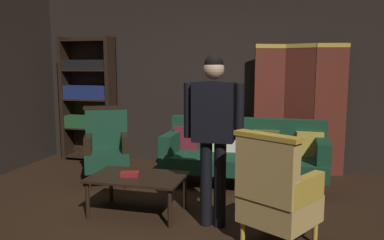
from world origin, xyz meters
The scene contains 10 objects.
ground_plane centered at (0.00, 0.00, 0.00)m, with size 10.00×10.00×0.00m, color black.
back_wall centered at (0.00, 2.45, 1.40)m, with size 7.20×0.10×2.80m, color black.
folding_screen centered at (1.24, 2.22, 0.99)m, with size 1.31×0.22×1.90m.
bookshelf centered at (-2.15, 2.19, 1.06)m, with size 0.90×0.32×2.05m.
velvet_couch centered at (0.55, 1.46, 0.46)m, with size 2.12×0.78×0.88m.
coffee_table centered at (-0.43, 0.14, 0.37)m, with size 1.00×0.64×0.42m.
armchair_gilt_accent centered at (1.04, -0.28, 0.49)m, with size 0.79×0.79×1.04m.
armchair_wing_left centered at (-1.25, 1.06, 0.49)m, with size 0.78×0.77×1.04m.
standing_figure centered at (0.41, 0.04, 1.03)m, with size 0.59×0.24×1.70m.
book_red_leather centered at (-0.51, 0.12, 0.44)m, with size 0.19×0.14×0.04m, color maroon.
Camera 1 is at (1.15, -3.59, 1.60)m, focal length 36.17 mm.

